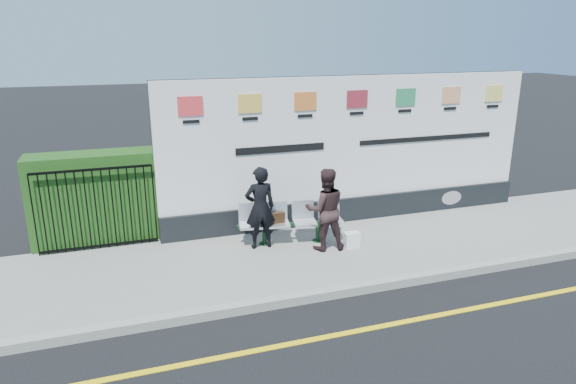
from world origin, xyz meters
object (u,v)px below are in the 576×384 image
(billboard, at_px, (353,159))
(bench, at_px, (291,232))
(woman_right, at_px, (325,209))
(woman_left, at_px, (260,208))

(billboard, height_order, bench, billboard)
(billboard, xyz_separation_m, bench, (-1.64, -0.85, -1.09))
(billboard, bearing_deg, woman_right, -131.33)
(woman_left, bearing_deg, woman_right, 158.15)
(bench, distance_m, woman_right, 0.87)
(woman_right, bearing_deg, bench, -34.43)
(bench, bearing_deg, woman_left, -168.13)
(bench, bearing_deg, billboard, 37.49)
(woman_right, bearing_deg, billboard, -122.44)
(bench, bearing_deg, woman_right, -33.26)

